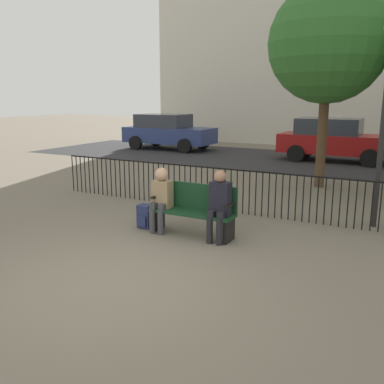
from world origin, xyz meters
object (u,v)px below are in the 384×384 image
(park_bench, at_px, (194,208))
(seated_person_1, at_px, (219,202))
(backpack, at_px, (145,216))
(seated_person_0, at_px, (161,195))
(tree_2, at_px, (328,43))
(parked_car_1, at_px, (168,131))
(parked_car_2, at_px, (334,139))

(park_bench, bearing_deg, seated_person_1, -12.90)
(seated_person_1, bearing_deg, backpack, 177.91)
(seated_person_0, relative_size, tree_2, 0.22)
(seated_person_0, xyz_separation_m, backpack, (-0.40, 0.06, -0.46))
(park_bench, bearing_deg, parked_car_1, 123.51)
(park_bench, distance_m, seated_person_0, 0.65)
(seated_person_0, relative_size, seated_person_1, 0.96)
(seated_person_1, xyz_separation_m, parked_car_2, (-0.02, 10.49, 0.15))
(seated_person_0, relative_size, parked_car_1, 0.28)
(park_bench, relative_size, seated_person_0, 1.31)
(park_bench, height_order, parked_car_2, parked_car_2)
(tree_2, distance_m, parked_car_2, 5.87)
(parked_car_1, bearing_deg, seated_person_0, -59.16)
(seated_person_0, height_order, parked_car_2, parked_car_2)
(parked_car_1, bearing_deg, seated_person_1, -54.80)
(seated_person_1, height_order, parked_car_2, parked_car_2)
(seated_person_1, distance_m, parked_car_2, 10.49)
(tree_2, bearing_deg, parked_car_1, 146.92)
(parked_car_1, bearing_deg, parked_car_2, -1.53)
(park_bench, relative_size, backpack, 3.53)
(tree_2, height_order, parked_car_2, tree_2)
(seated_person_1, bearing_deg, tree_2, 84.33)
(backpack, bearing_deg, seated_person_1, -2.09)
(park_bench, xyz_separation_m, seated_person_0, (-0.61, -0.13, 0.19))
(parked_car_2, bearing_deg, park_bench, -92.93)
(backpack, distance_m, parked_car_1, 12.22)
(seated_person_1, bearing_deg, seated_person_0, -179.89)
(tree_2, bearing_deg, seated_person_1, -95.67)
(seated_person_0, relative_size, parked_car_2, 0.28)
(backpack, xyz_separation_m, parked_car_1, (-5.99, 10.64, 0.63))
(parked_car_1, xyz_separation_m, parked_car_2, (7.53, -0.20, 0.00))
(park_bench, distance_m, parked_car_1, 12.68)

